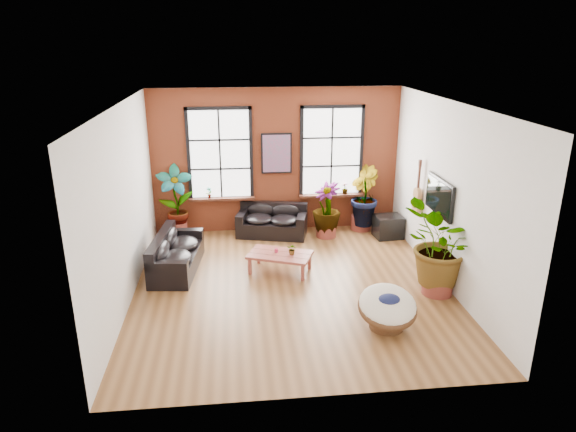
# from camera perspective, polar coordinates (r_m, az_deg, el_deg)

# --- Properties ---
(room) EXTENTS (6.04, 6.54, 3.54)m
(room) POSITION_cam_1_polar(r_m,az_deg,el_deg) (9.55, 0.29, 1.92)
(room) COLOR brown
(room) RESTS_ON ground
(sofa_back) EXTENTS (1.80, 1.18, 0.76)m
(sofa_back) POSITION_cam_1_polar(r_m,az_deg,el_deg) (12.52, -1.76, -0.59)
(sofa_back) COLOR black
(sofa_back) RESTS_ON ground
(sofa_left) EXTENTS (1.02, 2.01, 0.76)m
(sofa_left) POSITION_cam_1_polar(r_m,az_deg,el_deg) (10.88, -12.51, -4.19)
(sofa_left) COLOR black
(sofa_left) RESTS_ON ground
(coffee_table) EXTENTS (1.43, 1.13, 0.49)m
(coffee_table) POSITION_cam_1_polar(r_m,az_deg,el_deg) (10.54, -0.90, -4.43)
(coffee_table) COLOR brown
(coffee_table) RESTS_ON ground
(papasan_chair) EXTENTS (1.00, 1.02, 0.74)m
(papasan_chair) POSITION_cam_1_polar(r_m,az_deg,el_deg) (8.75, 10.99, -9.93)
(papasan_chair) COLOR brown
(papasan_chair) RESTS_ON ground
(poster) EXTENTS (0.74, 0.06, 0.98)m
(poster) POSITION_cam_1_polar(r_m,az_deg,el_deg) (12.42, -1.29, 6.97)
(poster) COLOR black
(poster) RESTS_ON room
(tv_wall_unit) EXTENTS (0.13, 1.86, 1.20)m
(tv_wall_unit) POSITION_cam_1_polar(r_m,az_deg,el_deg) (10.74, 15.76, 2.02)
(tv_wall_unit) COLOR black
(tv_wall_unit) RESTS_ON room
(media_box) EXTENTS (0.69, 0.60, 0.54)m
(media_box) POSITION_cam_1_polar(r_m,az_deg,el_deg) (12.62, 11.08, -1.16)
(media_box) COLOR black
(media_box) RESTS_ON ground
(pot_back_left) EXTENTS (0.57, 0.57, 0.37)m
(pot_back_left) POSITION_cam_1_polar(r_m,az_deg,el_deg) (12.73, -12.24, -1.45)
(pot_back_left) COLOR brown
(pot_back_left) RESTS_ON ground
(pot_back_right) EXTENTS (0.56, 0.56, 0.37)m
(pot_back_right) POSITION_cam_1_polar(r_m,az_deg,el_deg) (13.04, 8.11, -0.70)
(pot_back_right) COLOR brown
(pot_back_right) RESTS_ON ground
(pot_right_wall) EXTENTS (0.73, 0.73, 0.42)m
(pot_right_wall) POSITION_cam_1_polar(r_m,az_deg,el_deg) (10.14, 16.27, -7.17)
(pot_right_wall) COLOR brown
(pot_right_wall) RESTS_ON ground
(pot_mid) EXTENTS (0.51, 0.51, 0.35)m
(pot_mid) POSITION_cam_1_polar(r_m,az_deg,el_deg) (12.48, 4.27, -1.53)
(pot_mid) COLOR brown
(pot_mid) RESTS_ON ground
(floor_plant_back_left) EXTENTS (0.92, 0.68, 1.62)m
(floor_plant_back_left) POSITION_cam_1_polar(r_m,az_deg,el_deg) (12.47, -12.38, 1.86)
(floor_plant_back_left) COLOR #144B14
(floor_plant_back_left) RESTS_ON ground
(floor_plant_back_right) EXTENTS (0.81, 0.93, 1.48)m
(floor_plant_back_right) POSITION_cam_1_polar(r_m,az_deg,el_deg) (12.80, 8.33, 2.24)
(floor_plant_back_right) COLOR #144B14
(floor_plant_back_right) RESTS_ON ground
(floor_plant_right_wall) EXTENTS (1.89, 1.93, 1.62)m
(floor_plant_right_wall) POSITION_cam_1_polar(r_m,az_deg,el_deg) (9.83, 16.64, -3.21)
(floor_plant_right_wall) COLOR #144B14
(floor_plant_right_wall) RESTS_ON ground
(floor_plant_mid) EXTENTS (0.93, 0.93, 1.21)m
(floor_plant_mid) POSITION_cam_1_polar(r_m,az_deg,el_deg) (12.30, 4.30, 0.97)
(floor_plant_mid) COLOR #144B14
(floor_plant_mid) RESTS_ON ground
(table_plant) EXTENTS (0.26, 0.24, 0.22)m
(table_plant) POSITION_cam_1_polar(r_m,az_deg,el_deg) (10.45, 0.48, -3.71)
(table_plant) COLOR #144B14
(table_plant) RESTS_ON coffee_table
(sill_plant_left) EXTENTS (0.17, 0.17, 0.27)m
(sill_plant_left) POSITION_cam_1_polar(r_m,az_deg,el_deg) (12.57, -8.76, 2.59)
(sill_plant_left) COLOR #144B14
(sill_plant_left) RESTS_ON room
(sill_plant_right) EXTENTS (0.19, 0.19, 0.27)m
(sill_plant_right) POSITION_cam_1_polar(r_m,az_deg,el_deg) (12.85, 6.35, 3.06)
(sill_plant_right) COLOR #144B14
(sill_plant_right) RESTS_ON room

